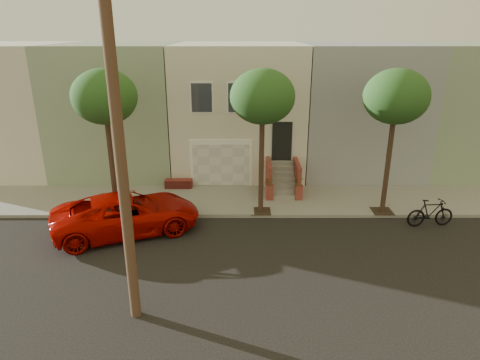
{
  "coord_description": "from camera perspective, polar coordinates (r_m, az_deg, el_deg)",
  "views": [
    {
      "loc": [
        0.04,
        -13.51,
        7.95
      ],
      "look_at": [
        0.07,
        3.0,
        1.98
      ],
      "focal_mm": 31.51,
      "sensor_mm": 36.0,
      "label": 1
    }
  ],
  "objects": [
    {
      "name": "motorcycle",
      "position": [
        19.54,
        24.39,
        -4.07
      ],
      "size": [
        2.07,
        0.77,
        1.22
      ],
      "primitive_type": "imported",
      "rotation": [
        0.0,
        0.0,
        1.67
      ],
      "color": "black",
      "rests_on": "ground"
    },
    {
      "name": "tree_left",
      "position": [
        18.47,
        -17.87,
        10.56
      ],
      "size": [
        2.7,
        2.57,
        6.3
      ],
      "color": "#2D2116",
      "rests_on": "sidewalk"
    },
    {
      "name": "pickup_truck",
      "position": [
        17.85,
        -15.05,
        -4.41
      ],
      "size": [
        6.44,
        4.64,
        1.63
      ],
      "primitive_type": "imported",
      "rotation": [
        0.0,
        0.0,
        1.94
      ],
      "color": "#B20600",
      "rests_on": "ground"
    },
    {
      "name": "house_row",
      "position": [
        25.07,
        -0.19,
        9.99
      ],
      "size": [
        33.1,
        11.7,
        7.0
      ],
      "color": "beige",
      "rests_on": "sidewalk"
    },
    {
      "name": "tree_mid",
      "position": [
        17.64,
        3.08,
        11.07
      ],
      "size": [
        2.7,
        2.57,
        6.3
      ],
      "color": "#2D2116",
      "rests_on": "sidewalk"
    },
    {
      "name": "sidewalk",
      "position": [
        20.44,
        -0.2,
        -2.78
      ],
      "size": [
        40.0,
        3.7,
        0.15
      ],
      "primitive_type": "cube",
      "color": "gray",
      "rests_on": "ground"
    },
    {
      "name": "tree_right",
      "position": [
        18.76,
        20.39,
        10.42
      ],
      "size": [
        2.7,
        2.57,
        6.3
      ],
      "color": "#2D2116",
      "rests_on": "sidewalk"
    },
    {
      "name": "ground",
      "position": [
        15.67,
        -0.24,
        -10.59
      ],
      "size": [
        90.0,
        90.0,
        0.0
      ],
      "primitive_type": "plane",
      "color": "black",
      "rests_on": "ground"
    }
  ]
}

